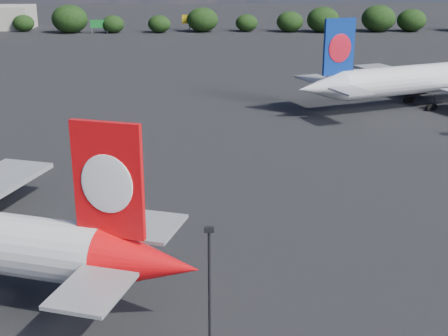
{
  "coord_description": "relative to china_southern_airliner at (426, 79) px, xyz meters",
  "views": [
    {
      "loc": [
        13.67,
        -37.7,
        25.06
      ],
      "look_at": [
        16.0,
        12.0,
        8.0
      ],
      "focal_mm": 50.0,
      "sensor_mm": 36.0,
      "label": 1
    }
  ],
  "objects": [
    {
      "name": "horizon_treeline",
      "position": [
        -45.82,
        110.95,
        -0.65
      ],
      "size": [
        209.34,
        14.88,
        9.28
      ],
      "color": "black",
      "rests_on": "ground"
    },
    {
      "name": "billboard_yellow",
      "position": [
        -41.48,
        115.14,
        -0.91
      ],
      "size": [
        5.0,
        0.3,
        5.5
      ],
      "color": "yellow",
      "rests_on": "ground"
    },
    {
      "name": "highway_sign",
      "position": [
        -71.48,
        109.14,
        -1.66
      ],
      "size": [
        6.0,
        0.3,
        4.5
      ],
      "color": "#166F29",
      "rests_on": "ground"
    },
    {
      "name": "ground",
      "position": [
        -53.48,
        -6.86,
        -4.78
      ],
      "size": [
        500.0,
        500.0,
        0.0
      ],
      "primitive_type": "plane",
      "color": "black",
      "rests_on": "ground"
    },
    {
      "name": "china_southern_airliner",
      "position": [
        0.0,
        0.0,
        0.0
      ],
      "size": [
        46.7,
        44.89,
        15.71
      ],
      "color": "silver",
      "rests_on": "ground"
    },
    {
      "name": "apron_lamp_post",
      "position": [
        -39.18,
        -73.97,
        1.48
      ],
      "size": [
        0.55,
        0.3,
        11.22
      ],
      "color": "black",
      "rests_on": "ground"
    }
  ]
}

